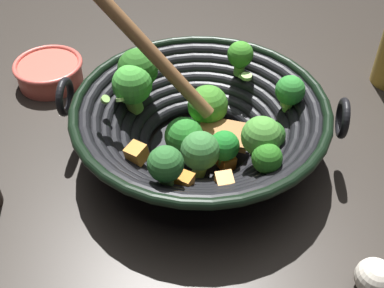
% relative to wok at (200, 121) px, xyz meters
% --- Properties ---
extents(ground_plane, '(4.00, 4.00, 0.00)m').
position_rel_wok_xyz_m(ground_plane, '(-0.00, -0.00, -0.06)').
color(ground_plane, '#28231E').
extents(wok, '(0.38, 0.35, 0.24)m').
position_rel_wok_xyz_m(wok, '(0.00, 0.00, 0.00)').
color(wok, black).
rests_on(wok, ground).
extents(prep_bowl, '(0.11, 0.11, 0.04)m').
position_rel_wok_xyz_m(prep_bowl, '(0.29, -0.08, -0.04)').
color(prep_bowl, '#D15647').
rests_on(prep_bowl, ground).
extents(garlic_bulb, '(0.04, 0.04, 0.04)m').
position_rel_wok_xyz_m(garlic_bulb, '(-0.25, 0.15, -0.04)').
color(garlic_bulb, silver).
rests_on(garlic_bulb, ground).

